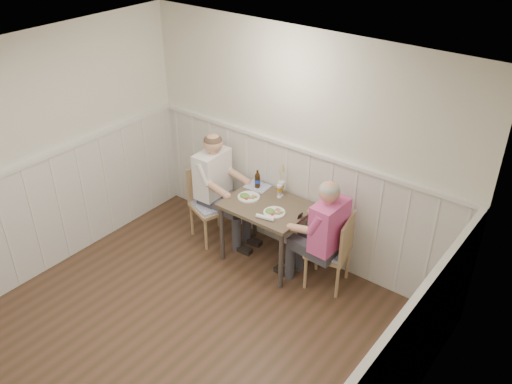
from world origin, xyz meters
TOP-DOWN VIEW (x-y plane):
  - ground_plane at (0.00, 0.00)m, footprint 4.50×4.50m
  - room_shell at (0.00, 0.00)m, footprint 4.04×4.54m
  - wainscot at (0.00, 0.69)m, footprint 4.00×4.49m
  - dining_table at (-0.13, 1.84)m, footprint 0.92×0.70m
  - chair_right at (0.68, 1.91)m, footprint 0.49×0.49m
  - chair_left at (-0.96, 1.81)m, footprint 0.55×0.55m
  - man_in_pink at (0.62, 1.82)m, footprint 0.62×0.43m
  - diner_cream at (-0.90, 1.87)m, footprint 0.65×0.45m
  - plate_man at (0.03, 1.74)m, footprint 0.24×0.24m
  - plate_diner at (-0.38, 1.82)m, footprint 0.25×0.25m
  - beer_glass_a at (-0.12, 2.09)m, footprint 0.07×0.07m
  - beer_glass_b at (-0.11, 2.04)m, footprint 0.06×0.06m
  - beer_bottle at (-0.43, 2.06)m, footprint 0.06×0.06m
  - rolled_napkin at (0.03, 1.59)m, footprint 0.21×0.09m
  - grass_vase at (-0.15, 2.10)m, footprint 0.05×0.05m
  - gingham_mat at (-0.44, 2.08)m, footprint 0.28×0.23m

SIDE VIEW (x-z plane):
  - ground_plane at x=0.00m, z-range 0.00..0.00m
  - chair_right at x=0.68m, z-range 0.04..0.91m
  - chair_left at x=-0.96m, z-range 0.04..0.94m
  - man_in_pink at x=0.62m, z-range -0.11..1.22m
  - diner_cream at x=-0.90m, z-range -0.11..1.27m
  - dining_table at x=-0.13m, z-range 0.27..1.02m
  - wainscot at x=0.00m, z-range 0.02..1.36m
  - gingham_mat at x=-0.44m, z-range 0.75..0.76m
  - plate_man at x=0.03m, z-range 0.74..0.80m
  - plate_diner at x=-0.38m, z-range 0.74..0.80m
  - rolled_napkin at x=0.03m, z-range 0.75..0.79m
  - beer_bottle at x=-0.43m, z-range 0.74..0.96m
  - beer_glass_b at x=-0.11m, z-range 0.78..0.93m
  - beer_glass_a at x=-0.12m, z-range 0.78..0.96m
  - grass_vase at x=-0.15m, z-range 0.73..1.14m
  - room_shell at x=0.00m, z-range 0.22..2.82m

